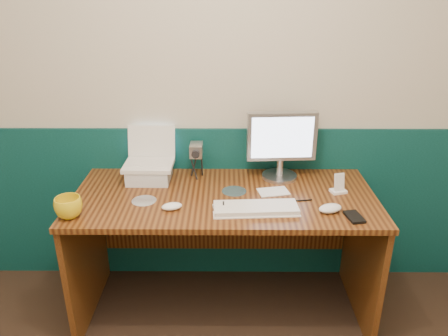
{
  "coord_description": "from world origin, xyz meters",
  "views": [
    {
      "loc": [
        0.16,
        -0.68,
        1.79
      ],
      "look_at": [
        0.15,
        1.23,
        0.97
      ],
      "focal_mm": 35.0,
      "sensor_mm": 36.0,
      "label": 1
    }
  ],
  "objects_px": {
    "laptop": "(147,148)",
    "mug": "(68,207)",
    "keyboard": "(256,209)",
    "monitor": "(281,146)",
    "desk": "(224,254)",
    "camcorder": "(197,160)"
  },
  "relations": [
    {
      "from": "laptop",
      "to": "mug",
      "type": "height_order",
      "value": "laptop"
    },
    {
      "from": "laptop",
      "to": "keyboard",
      "type": "distance_m",
      "value": 0.71
    },
    {
      "from": "laptop",
      "to": "monitor",
      "type": "bearing_deg",
      "value": 4.21
    },
    {
      "from": "monitor",
      "to": "mug",
      "type": "relative_size",
      "value": 2.94
    },
    {
      "from": "laptop",
      "to": "keyboard",
      "type": "bearing_deg",
      "value": -30.67
    },
    {
      "from": "desk",
      "to": "keyboard",
      "type": "distance_m",
      "value": 0.45
    },
    {
      "from": "laptop",
      "to": "mug",
      "type": "distance_m",
      "value": 0.55
    },
    {
      "from": "monitor",
      "to": "keyboard",
      "type": "height_order",
      "value": "monitor"
    },
    {
      "from": "desk",
      "to": "camcorder",
      "type": "height_order",
      "value": "camcorder"
    },
    {
      "from": "monitor",
      "to": "mug",
      "type": "height_order",
      "value": "monitor"
    },
    {
      "from": "desk",
      "to": "laptop",
      "type": "relative_size",
      "value": 5.89
    },
    {
      "from": "laptop",
      "to": "monitor",
      "type": "height_order",
      "value": "monitor"
    },
    {
      "from": "desk",
      "to": "mug",
      "type": "distance_m",
      "value": 0.89
    },
    {
      "from": "monitor",
      "to": "laptop",
      "type": "bearing_deg",
      "value": 179.97
    },
    {
      "from": "laptop",
      "to": "keyboard",
      "type": "height_order",
      "value": "laptop"
    },
    {
      "from": "laptop",
      "to": "desk",
      "type": "bearing_deg",
      "value": -22.49
    },
    {
      "from": "mug",
      "to": "camcorder",
      "type": "distance_m",
      "value": 0.75
    },
    {
      "from": "monitor",
      "to": "keyboard",
      "type": "bearing_deg",
      "value": -115.16
    },
    {
      "from": "laptop",
      "to": "camcorder",
      "type": "relative_size",
      "value": 1.32
    },
    {
      "from": "monitor",
      "to": "camcorder",
      "type": "distance_m",
      "value": 0.48
    },
    {
      "from": "desk",
      "to": "monitor",
      "type": "distance_m",
      "value": 0.69
    },
    {
      "from": "keyboard",
      "to": "desk",
      "type": "bearing_deg",
      "value": 128.74
    }
  ]
}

